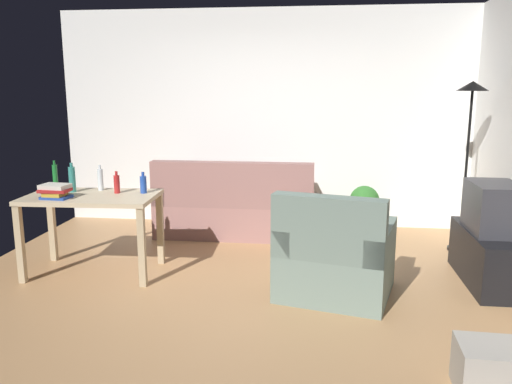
% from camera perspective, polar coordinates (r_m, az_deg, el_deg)
% --- Properties ---
extents(ground_plane, '(5.20, 4.40, 0.02)m').
position_cam_1_polar(ground_plane, '(4.77, -1.94, -10.17)').
color(ground_plane, tan).
extents(wall_rear, '(5.20, 0.10, 2.70)m').
position_cam_1_polar(wall_rear, '(6.62, 0.91, 8.04)').
color(wall_rear, white).
rests_on(wall_rear, ground_plane).
extents(couch, '(1.86, 0.84, 0.92)m').
position_cam_1_polar(couch, '(6.21, -2.26, -1.94)').
color(couch, '#996B66').
rests_on(couch, ground_plane).
extents(tv_stand, '(0.44, 1.10, 0.48)m').
position_cam_1_polar(tv_stand, '(5.16, 24.33, -6.57)').
color(tv_stand, black).
rests_on(tv_stand, ground_plane).
extents(tv, '(0.41, 0.60, 0.44)m').
position_cam_1_polar(tv, '(5.04, 24.80, -1.58)').
color(tv, '#2D2D33').
rests_on(tv, tv_stand).
extents(torchiere_lamp, '(0.32, 0.32, 1.81)m').
position_cam_1_polar(torchiere_lamp, '(5.86, 22.53, 7.35)').
color(torchiere_lamp, black).
rests_on(torchiere_lamp, ground_plane).
extents(desk, '(1.23, 0.75, 0.76)m').
position_cam_1_polar(desk, '(5.09, -17.63, -1.52)').
color(desk, '#C6B28E').
rests_on(desk, ground_plane).
extents(potted_plant, '(0.36, 0.36, 0.57)m').
position_cam_1_polar(potted_plant, '(6.46, 11.84, -1.44)').
color(potted_plant, brown).
rests_on(potted_plant, ground_plane).
extents(armchair, '(1.08, 1.03, 0.92)m').
position_cam_1_polar(armchair, '(4.45, 8.67, -7.34)').
color(armchair, slate).
rests_on(armchair, ground_plane).
extents(storage_box, '(0.49, 0.36, 0.30)m').
position_cam_1_polar(storage_box, '(3.44, 25.31, -17.37)').
color(storage_box, '#A8A399').
rests_on(storage_box, ground_plane).
extents(bottle_green, '(0.05, 0.05, 0.29)m').
position_cam_1_polar(bottle_green, '(5.42, -21.26, 1.57)').
color(bottle_green, '#1E722D').
rests_on(bottle_green, desk).
extents(bottle_tall, '(0.06, 0.06, 0.28)m').
position_cam_1_polar(bottle_tall, '(5.25, -19.60, 1.36)').
color(bottle_tall, teal).
rests_on(bottle_tall, desk).
extents(bottle_clear, '(0.05, 0.05, 0.25)m').
position_cam_1_polar(bottle_clear, '(5.24, -16.77, 1.34)').
color(bottle_clear, silver).
rests_on(bottle_clear, desk).
extents(bottle_red, '(0.06, 0.06, 0.21)m').
position_cam_1_polar(bottle_red, '(5.07, -15.09, 0.88)').
color(bottle_red, '#AD2323').
rests_on(bottle_red, desk).
extents(bottle_blue, '(0.06, 0.06, 0.20)m').
position_cam_1_polar(bottle_blue, '(5.01, -12.31, 0.85)').
color(bottle_blue, '#2347A3').
rests_on(bottle_blue, desk).
extents(book_stack, '(0.27, 0.21, 0.13)m').
position_cam_1_polar(book_stack, '(5.00, -21.26, 0.08)').
color(book_stack, navy).
rests_on(book_stack, desk).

